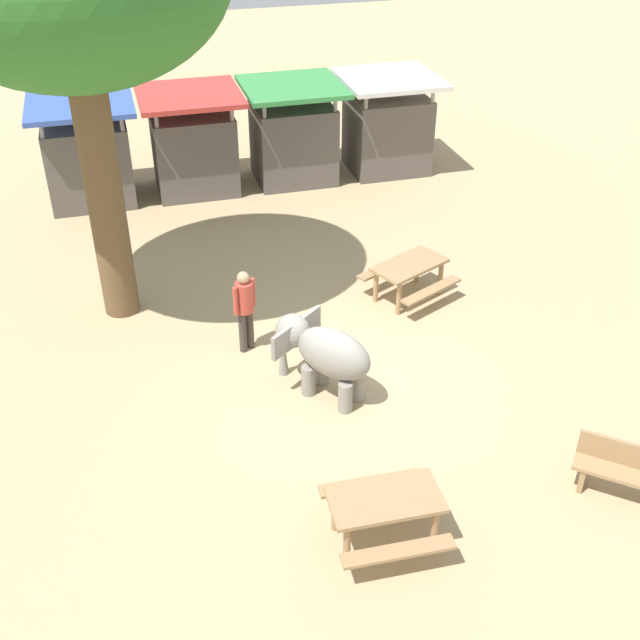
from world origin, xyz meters
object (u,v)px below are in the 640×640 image
at_px(person_handler, 245,305).
at_px(wooden_bench, 625,470).
at_px(picnic_table_near, 409,272).
at_px(market_stall_green, 293,137).
at_px(elephant, 324,352).
at_px(picnic_table_far, 385,508).
at_px(market_stall_red, 194,147).
at_px(market_stall_blue, 88,157).
at_px(market_stall_white, 387,128).

bearing_deg(person_handler, wooden_bench, 8.91).
xyz_separation_m(picnic_table_near, market_stall_green, (-0.76, 6.57, 0.55)).
bearing_deg(market_stall_green, elephant, -100.69).
xyz_separation_m(picnic_table_near, picnic_table_far, (-2.57, -5.86, 0.00)).
xyz_separation_m(elephant, market_stall_red, (-0.88, 9.10, 0.31)).
bearing_deg(picnic_table_near, market_stall_red, 91.75).
relative_size(picnic_table_near, market_stall_green, 0.79).
xyz_separation_m(person_handler, market_stall_red, (0.14, 7.50, 0.19)).
height_order(picnic_table_far, market_stall_green, market_stall_green).
bearing_deg(market_stall_green, person_handler, -110.05).
height_order(wooden_bench, market_stall_blue, market_stall_blue).
height_order(picnic_table_far, market_stall_blue, market_stall_blue).
bearing_deg(market_stall_red, market_stall_white, 0.00).
distance_m(elephant, market_stall_green, 9.27).
xyz_separation_m(picnic_table_near, market_stall_white, (1.84, 6.57, 0.55)).
relative_size(elephant, picnic_table_near, 0.90).
bearing_deg(market_stall_red, person_handler, -91.03).
bearing_deg(picnic_table_near, picnic_table_far, -139.04).
bearing_deg(market_stall_blue, picnic_table_near, -47.80).
relative_size(wooden_bench, picnic_table_near, 0.67).
bearing_deg(wooden_bench, elephant, -3.99).
xyz_separation_m(person_handler, market_stall_blue, (-2.46, 7.50, 0.19)).
height_order(elephant, wooden_bench, elephant).
bearing_deg(person_handler, market_stall_blue, 165.39).
distance_m(elephant, person_handler, 1.91).
bearing_deg(picnic_table_near, wooden_bench, -105.72).
bearing_deg(market_stall_red, picnic_table_near, -62.93).
distance_m(person_handler, picnic_table_near, 3.63).
bearing_deg(elephant, picnic_table_near, -82.41).
bearing_deg(picnic_table_far, market_stall_red, 95.95).
xyz_separation_m(picnic_table_far, market_stall_blue, (-3.39, 12.43, 0.55)).
xyz_separation_m(picnic_table_far, market_stall_red, (-0.79, 12.43, 0.55)).
relative_size(market_stall_red, market_stall_white, 1.00).
distance_m(person_handler, market_stall_white, 9.20).
relative_size(picnic_table_far, market_stall_green, 0.62).
height_order(market_stall_blue, market_stall_red, same).
bearing_deg(elephant, market_stall_red, -32.49).
xyz_separation_m(picnic_table_far, market_stall_white, (4.41, 12.43, 0.55)).
height_order(market_stall_red, market_stall_green, same).
xyz_separation_m(wooden_bench, market_stall_red, (-4.37, 12.55, 0.67)).
height_order(elephant, picnic_table_near, elephant).
distance_m(wooden_bench, picnic_table_near, 6.06).
distance_m(person_handler, picnic_table_far, 5.03).
bearing_deg(picnic_table_far, market_stall_blue, 107.57).
distance_m(person_handler, wooden_bench, 6.78).
height_order(market_stall_green, market_stall_white, same).
xyz_separation_m(wooden_bench, picnic_table_far, (-3.58, 0.12, 0.12)).
relative_size(market_stall_blue, market_stall_white, 1.00).
height_order(wooden_bench, market_stall_red, market_stall_red).
height_order(wooden_bench, picnic_table_near, wooden_bench).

